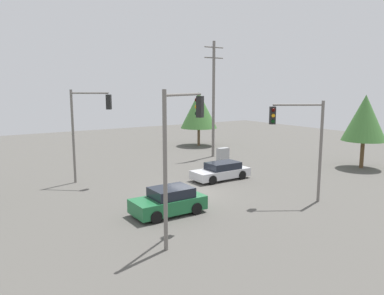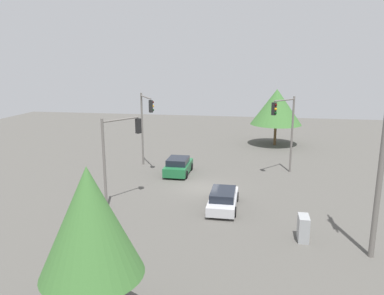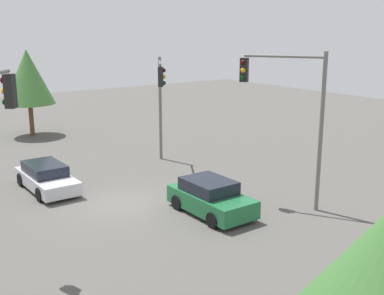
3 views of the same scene
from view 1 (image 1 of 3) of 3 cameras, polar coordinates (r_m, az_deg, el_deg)
The scene contains 10 objects.
ground_plane at distance 25.07m, azimuth 0.04°, elevation -7.00°, with size 80.00×80.00×0.00m, color #54514C.
sedan_green at distance 21.05m, azimuth -3.55°, elevation -8.19°, with size 4.06×2.07×1.49m.
sedan_silver at distance 28.73m, azimuth 4.47°, elevation -3.61°, with size 4.55×1.94×1.32m.
traffic_signal_main at distance 16.73m, azimuth -1.89°, elevation 1.27°, with size 3.30×2.11×6.91m.
traffic_signal_cross at distance 23.40m, azimuth 16.33°, elevation 1.99°, with size 2.88×1.88×6.20m.
traffic_signal_aux at distance 28.01m, azimuth -15.75°, elevation 3.91°, with size 2.43×2.07×6.82m.
utility_pole_tall at distance 37.61m, azimuth 3.30°, elevation 7.70°, with size 2.20×0.28×11.42m.
electrical_cabinet at distance 34.82m, azimuth 4.72°, elevation -1.23°, with size 1.11×0.57×1.43m, color #9EA0A3.
tree_corner at distance 44.79m, azimuth 1.05°, elevation 5.72°, with size 4.36×4.36×6.43m.
tree_behind at distance 35.42m, azimuth 24.83°, elevation 4.10°, with size 3.68×3.68×6.37m.
Camera 1 is at (13.28, 20.08, 7.00)m, focal length 35.00 mm.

